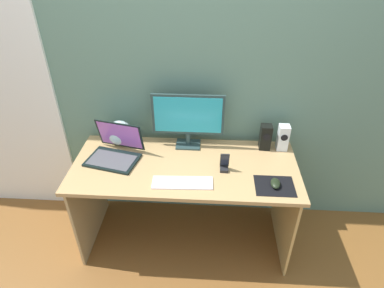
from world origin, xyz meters
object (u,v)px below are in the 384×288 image
at_px(speaker_right, 283,137).
at_px(speaker_near_monitor, 265,137).
at_px(monitor, 188,118).
at_px(fishbowl, 120,133).
at_px(keyboard_external, 182,183).
at_px(mouse, 275,183).
at_px(laptop, 115,151).
at_px(phone_in_dock, 224,164).

xyz_separation_m(speaker_right, speaker_near_monitor, (-0.12, -0.00, -0.00)).
bearing_deg(monitor, speaker_near_monitor, -0.29).
bearing_deg(fishbowl, keyboard_external, -41.09).
distance_m(speaker_near_monitor, mouse, 0.43).
relative_size(speaker_right, laptop, 0.49).
bearing_deg(speaker_right, keyboard_external, -147.98).
bearing_deg(speaker_right, laptop, -171.37).
bearing_deg(fishbowl, speaker_near_monitor, -0.26).
distance_m(laptop, keyboard_external, 0.56).
distance_m(laptop, fishbowl, 0.19).
distance_m(keyboard_external, phone_in_dock, 0.31).
height_order(speaker_right, laptop, laptop).
relative_size(keyboard_external, phone_in_dock, 2.82).
bearing_deg(speaker_right, fishbowl, 179.77).
bearing_deg(keyboard_external, mouse, -1.03).
height_order(speaker_right, keyboard_external, speaker_right).
bearing_deg(mouse, speaker_near_monitor, 96.87).
bearing_deg(speaker_near_monitor, monitor, 179.71).
xyz_separation_m(speaker_near_monitor, phone_in_dock, (-0.30, -0.28, -0.05)).
distance_m(monitor, keyboard_external, 0.49).
xyz_separation_m(monitor, speaker_right, (0.69, -0.00, -0.14)).
bearing_deg(laptop, speaker_near_monitor, 9.62).
distance_m(keyboard_external, mouse, 0.59).
height_order(speaker_right, mouse, speaker_right).
distance_m(mouse, phone_in_dock, 0.35).
bearing_deg(keyboard_external, phone_in_dock, 27.55).
bearing_deg(mouse, phone_in_dock, 160.31).
distance_m(speaker_right, speaker_near_monitor, 0.12).
bearing_deg(keyboard_external, speaker_right, 29.75).
xyz_separation_m(speaker_right, phone_in_dock, (-0.43, -0.28, -0.05)).
bearing_deg(laptop, fishbowl, 91.77).
xyz_separation_m(speaker_right, laptop, (-1.19, -0.18, -0.05)).
relative_size(mouse, phone_in_dock, 0.73).
bearing_deg(monitor, phone_in_dock, -47.06).
distance_m(speaker_right, fishbowl, 1.20).
height_order(monitor, speaker_right, monitor).
height_order(speaker_right, phone_in_dock, speaker_right).
xyz_separation_m(monitor, speaker_near_monitor, (0.56, -0.00, -0.14)).
bearing_deg(fishbowl, mouse, -21.31).
relative_size(speaker_right, speaker_near_monitor, 1.01).
distance_m(monitor, fishbowl, 0.53).
bearing_deg(speaker_near_monitor, laptop, -170.38).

